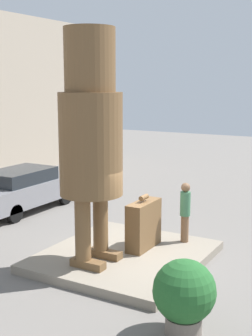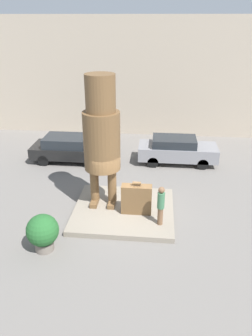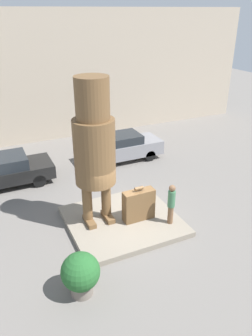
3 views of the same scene
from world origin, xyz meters
The scene contains 7 objects.
ground_plane centered at (0.00, 0.00, 0.00)m, with size 60.00×60.00×0.00m, color slate.
pedestal centered at (0.00, 0.00, 0.11)m, with size 4.23×3.87×0.22m.
statue_figure centered at (-0.92, 0.38, 3.46)m, with size 1.50×1.50×5.54m.
giant_suitcase centered at (0.56, -0.26, 0.85)m, with size 1.25×0.43×1.44m.
tourist centered at (1.55, -1.01, 1.13)m, with size 0.28×0.28×1.65m.
parked_car_grey centered at (2.44, 5.58, 0.81)m, with size 4.41×1.73×1.52m.
planter_pot centered at (-2.58, -2.73, 0.78)m, with size 1.16×1.16×1.42m.
Camera 1 is at (-9.93, -5.72, 4.52)m, focal length 50.00 mm.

